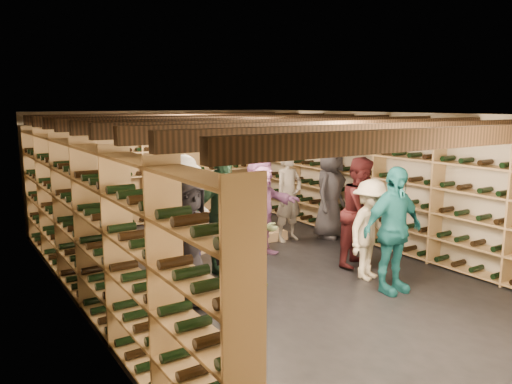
{
  "coord_description": "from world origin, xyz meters",
  "views": [
    {
      "loc": [
        -4.09,
        -6.23,
        2.55
      ],
      "look_at": [
        0.07,
        0.2,
        1.19
      ],
      "focal_mm": 35.0,
      "sensor_mm": 36.0,
      "label": 1
    }
  ],
  "objects_px": {
    "person_10": "(222,214)",
    "person_11": "(260,208)",
    "person_2": "(253,234)",
    "crate_stack_right": "(242,231)",
    "person_5": "(189,230)",
    "person_7": "(289,196)",
    "person_6": "(171,237)",
    "person_9": "(183,206)",
    "person_3": "(371,230)",
    "crate_loose": "(272,235)",
    "crate_stack_left": "(193,234)",
    "person_12": "(330,192)",
    "person_0": "(188,244)",
    "person_8": "(362,212)",
    "person_1": "(238,257)",
    "person_4": "(393,230)"
  },
  "relations": [
    {
      "from": "person_10",
      "to": "person_11",
      "type": "bearing_deg",
      "value": 11.64
    },
    {
      "from": "person_2",
      "to": "person_10",
      "type": "bearing_deg",
      "value": 96.43
    },
    {
      "from": "crate_stack_right",
      "to": "person_5",
      "type": "relative_size",
      "value": 0.34
    },
    {
      "from": "crate_stack_right",
      "to": "person_7",
      "type": "xyz_separation_m",
      "value": [
        0.91,
        -0.2,
        0.59
      ]
    },
    {
      "from": "person_2",
      "to": "person_5",
      "type": "height_order",
      "value": "person_2"
    },
    {
      "from": "person_6",
      "to": "person_5",
      "type": "bearing_deg",
      "value": 48.07
    },
    {
      "from": "crate_stack_right",
      "to": "person_9",
      "type": "distance_m",
      "value": 1.3
    },
    {
      "from": "person_3",
      "to": "person_9",
      "type": "distance_m",
      "value": 3.11
    },
    {
      "from": "crate_loose",
      "to": "person_5",
      "type": "bearing_deg",
      "value": -153.49
    },
    {
      "from": "person_7",
      "to": "person_9",
      "type": "distance_m",
      "value": 2.07
    },
    {
      "from": "person_9",
      "to": "crate_stack_left",
      "type": "bearing_deg",
      "value": -13.54
    },
    {
      "from": "crate_stack_right",
      "to": "person_9",
      "type": "xyz_separation_m",
      "value": [
        -1.15,
        -0.0,
        0.6
      ]
    },
    {
      "from": "crate_stack_right",
      "to": "person_12",
      "type": "bearing_deg",
      "value": -14.57
    },
    {
      "from": "person_2",
      "to": "person_6",
      "type": "bearing_deg",
      "value": 159.54
    },
    {
      "from": "person_0",
      "to": "person_11",
      "type": "distance_m",
      "value": 2.37
    },
    {
      "from": "person_11",
      "to": "crate_stack_right",
      "type": "bearing_deg",
      "value": 74.79
    },
    {
      "from": "crate_loose",
      "to": "person_9",
      "type": "relative_size",
      "value": 0.29
    },
    {
      "from": "crate_stack_right",
      "to": "person_7",
      "type": "height_order",
      "value": "person_7"
    },
    {
      "from": "person_3",
      "to": "person_10",
      "type": "height_order",
      "value": "person_10"
    },
    {
      "from": "crate_stack_left",
      "to": "person_0",
      "type": "bearing_deg",
      "value": -117.31
    },
    {
      "from": "person_6",
      "to": "person_8",
      "type": "bearing_deg",
      "value": -0.94
    },
    {
      "from": "person_0",
      "to": "person_12",
      "type": "relative_size",
      "value": 0.94
    },
    {
      "from": "person_12",
      "to": "person_5",
      "type": "bearing_deg",
      "value": 167.61
    },
    {
      "from": "person_0",
      "to": "person_1",
      "type": "distance_m",
      "value": 0.91
    },
    {
      "from": "person_3",
      "to": "person_12",
      "type": "height_order",
      "value": "person_12"
    },
    {
      "from": "crate_loose",
      "to": "person_6",
      "type": "relative_size",
      "value": 0.32
    },
    {
      "from": "person_0",
      "to": "person_11",
      "type": "bearing_deg",
      "value": 31.42
    },
    {
      "from": "crate_stack_left",
      "to": "person_3",
      "type": "xyz_separation_m",
      "value": [
        1.63,
        -2.52,
        0.4
      ]
    },
    {
      "from": "person_2",
      "to": "crate_stack_left",
      "type": "bearing_deg",
      "value": 93.85
    },
    {
      "from": "person_12",
      "to": "person_1",
      "type": "bearing_deg",
      "value": -168.66
    },
    {
      "from": "crate_stack_left",
      "to": "person_5",
      "type": "xyz_separation_m",
      "value": [
        -0.6,
        -1.11,
        0.41
      ]
    },
    {
      "from": "person_9",
      "to": "person_12",
      "type": "relative_size",
      "value": 0.97
    },
    {
      "from": "crate_stack_right",
      "to": "person_8",
      "type": "relative_size",
      "value": 0.29
    },
    {
      "from": "person_8",
      "to": "person_10",
      "type": "height_order",
      "value": "person_10"
    },
    {
      "from": "person_4",
      "to": "person_8",
      "type": "height_order",
      "value": "same"
    },
    {
      "from": "person_1",
      "to": "person_4",
      "type": "relative_size",
      "value": 1.0
    },
    {
      "from": "person_1",
      "to": "person_9",
      "type": "xyz_separation_m",
      "value": [
        0.68,
        2.95,
        -0.01
      ]
    },
    {
      "from": "person_5",
      "to": "person_9",
      "type": "bearing_deg",
      "value": 47.5
    },
    {
      "from": "crate_loose",
      "to": "person_0",
      "type": "height_order",
      "value": "person_0"
    },
    {
      "from": "person_7",
      "to": "person_10",
      "type": "relative_size",
      "value": 0.93
    },
    {
      "from": "person_0",
      "to": "person_7",
      "type": "relative_size",
      "value": 0.98
    },
    {
      "from": "crate_stack_left",
      "to": "person_6",
      "type": "xyz_separation_m",
      "value": [
        -1.02,
        -1.46,
        0.43
      ]
    },
    {
      "from": "crate_stack_left",
      "to": "person_9",
      "type": "height_order",
      "value": "person_9"
    },
    {
      "from": "person_0",
      "to": "person_11",
      "type": "relative_size",
      "value": 1.0
    },
    {
      "from": "crate_loose",
      "to": "person_7",
      "type": "relative_size",
      "value": 0.29
    },
    {
      "from": "crate_stack_right",
      "to": "person_3",
      "type": "xyz_separation_m",
      "value": [
        0.67,
        -2.52,
        0.49
      ]
    },
    {
      "from": "crate_loose",
      "to": "person_9",
      "type": "height_order",
      "value": "person_9"
    },
    {
      "from": "person_7",
      "to": "person_11",
      "type": "height_order",
      "value": "person_7"
    },
    {
      "from": "person_8",
      "to": "person_7",
      "type": "bearing_deg",
      "value": 73.88
    },
    {
      "from": "crate_loose",
      "to": "person_4",
      "type": "bearing_deg",
      "value": -92.58
    }
  ]
}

